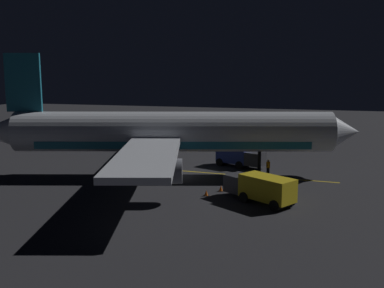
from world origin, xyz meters
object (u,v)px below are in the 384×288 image
at_px(traffic_cone_under_wing, 221,189).
at_px(ground_crew_worker, 268,168).
at_px(traffic_cone_near_right, 206,193).
at_px(baggage_truck, 261,188).
at_px(catering_truck, 239,156).
at_px(airliner, 167,133).
at_px(traffic_cone_near_left, 255,178).

bearing_deg(traffic_cone_under_wing, ground_crew_worker, 154.72).
bearing_deg(traffic_cone_under_wing, traffic_cone_near_right, -26.23).
bearing_deg(baggage_truck, ground_crew_worker, -177.02).
bearing_deg(traffic_cone_near_right, ground_crew_worker, 154.53).
distance_m(baggage_truck, traffic_cone_under_wing, 4.81).
bearing_deg(traffic_cone_under_wing, catering_truck, -178.23).
bearing_deg(baggage_truck, airliner, -122.73).
relative_size(ground_crew_worker, traffic_cone_under_wing, 3.16).
xyz_separation_m(baggage_truck, traffic_cone_under_wing, (-2.54, -3.97, -0.97)).
bearing_deg(ground_crew_worker, traffic_cone_near_right, -25.47).
height_order(catering_truck, traffic_cone_near_left, catering_truck).
relative_size(airliner, ground_crew_worker, 22.61).
distance_m(airliner, baggage_truck, 13.05).
distance_m(airliner, ground_crew_worker, 11.16).
bearing_deg(catering_truck, traffic_cone_under_wing, 1.77).
bearing_deg(catering_truck, baggage_truck, 17.74).
distance_m(catering_truck, ground_crew_worker, 5.24).
relative_size(baggage_truck, traffic_cone_near_left, 11.71).
distance_m(traffic_cone_near_left, traffic_cone_under_wing, 5.51).
height_order(traffic_cone_near_left, traffic_cone_under_wing, same).
relative_size(catering_truck, traffic_cone_under_wing, 10.84).
bearing_deg(traffic_cone_near_right, baggage_truck, 81.97).
distance_m(ground_crew_worker, traffic_cone_near_left, 2.66).
relative_size(traffic_cone_near_right, traffic_cone_under_wing, 1.00).
xyz_separation_m(airliner, traffic_cone_under_wing, (4.29, 6.66, -4.28)).
relative_size(baggage_truck, catering_truck, 1.08).
height_order(airliner, traffic_cone_near_left, airliner).
bearing_deg(airliner, traffic_cone_under_wing, 57.21).
xyz_separation_m(catering_truck, traffic_cone_near_left, (5.96, 2.75, -1.02)).
distance_m(airliner, catering_truck, 9.72).
bearing_deg(traffic_cone_under_wing, traffic_cone_near_left, 154.07).
distance_m(baggage_truck, catering_truck, 14.12).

